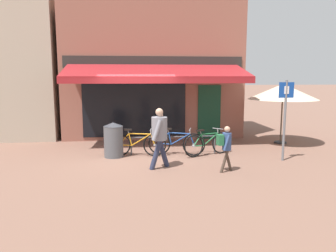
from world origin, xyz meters
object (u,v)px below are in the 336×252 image
at_px(bicycle_orange, 137,144).
at_px(pedestrian_adult, 159,132).
at_px(pedestrian_child, 226,143).
at_px(litter_bin, 113,140).
at_px(parking_sign, 285,112).
at_px(bicycle_green, 207,144).
at_px(cafe_parasol, 283,92).
at_px(bicycle_blue, 176,143).

relative_size(bicycle_orange, pedestrian_adult, 1.10).
xyz_separation_m(pedestrian_child, litter_bin, (-2.93, 1.91, -0.21)).
distance_m(pedestrian_adult, parking_sign, 3.69).
height_order(bicycle_green, cafe_parasol, cafe_parasol).
xyz_separation_m(bicycle_green, litter_bin, (-2.89, 0.12, 0.16)).
xyz_separation_m(bicycle_green, pedestrian_child, (0.04, -1.78, 0.38)).
height_order(bicycle_orange, litter_bin, litter_bin).
bearing_deg(bicycle_orange, parking_sign, -6.52).
distance_m(bicycle_orange, cafe_parasol, 5.66).
xyz_separation_m(pedestrian_adult, litter_bin, (-1.28, 1.37, -0.44)).
bearing_deg(bicycle_green, bicycle_blue, 148.65).
distance_m(bicycle_orange, bicycle_blue, 1.22).
distance_m(bicycle_blue, parking_sign, 3.34).
distance_m(bicycle_orange, pedestrian_child, 2.96).
bearing_deg(bicycle_green, cafe_parasol, 2.97).
bearing_deg(bicycle_blue, bicycle_green, 6.96).
height_order(bicycle_blue, cafe_parasol, cafe_parasol).
xyz_separation_m(parking_sign, cafe_parasol, (1.06, 2.38, 0.45)).
bearing_deg(cafe_parasol, bicycle_green, -154.21).
xyz_separation_m(pedestrian_adult, pedestrian_child, (1.65, -0.54, -0.23)).
relative_size(bicycle_blue, cafe_parasol, 0.70).
xyz_separation_m(bicycle_blue, bicycle_green, (0.96, -0.14, -0.01)).
distance_m(pedestrian_child, parking_sign, 2.29).
bearing_deg(pedestrian_adult, parking_sign, 3.41).
xyz_separation_m(bicycle_orange, cafe_parasol, (5.28, 1.37, 1.50)).
xyz_separation_m(bicycle_blue, pedestrian_adult, (-0.65, -1.39, 0.60)).
bearing_deg(parking_sign, pedestrian_adult, -174.37).
relative_size(bicycle_blue, pedestrian_adult, 1.07).
bearing_deg(bicycle_green, pedestrian_child, -111.56).
xyz_separation_m(litter_bin, parking_sign, (4.92, -1.01, 0.90)).
bearing_deg(bicycle_orange, bicycle_blue, 7.63).
xyz_separation_m(bicycle_blue, parking_sign, (3.00, -1.03, 1.05)).
xyz_separation_m(bicycle_green, parking_sign, (2.04, -0.89, 1.06)).
height_order(bicycle_green, pedestrian_adult, pedestrian_adult).
bearing_deg(bicycle_green, litter_bin, 154.74).
xyz_separation_m(pedestrian_child, parking_sign, (2.00, 0.90, 0.68)).
bearing_deg(cafe_parasol, parking_sign, -114.01).
distance_m(pedestrian_adult, litter_bin, 1.92).
height_order(bicycle_blue, pedestrian_adult, pedestrian_adult).
bearing_deg(cafe_parasol, bicycle_blue, -161.57).
bearing_deg(litter_bin, parking_sign, -11.60).
bearing_deg(bicycle_orange, bicycle_green, 3.60).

